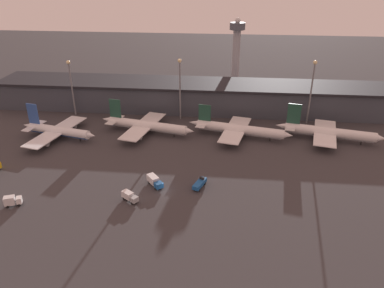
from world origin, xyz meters
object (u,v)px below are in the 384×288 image
airplane_2 (239,129)px  service_vehicle_0 (200,184)px  control_tower (237,46)px  airplane_1 (146,126)px  service_vehicle_1 (129,196)px  service_vehicle_3 (155,181)px  airplane_3 (328,132)px  service_vehicle_4 (12,201)px  airplane_0 (58,131)px

airplane_2 → service_vehicle_0: (-13.13, -41.21, -2.08)m
control_tower → service_vehicle_0: bearing=-95.6°
airplane_1 → airplane_2: airplane_1 is taller
airplane_1 → service_vehicle_0: size_ratio=5.80×
service_vehicle_1 → service_vehicle_3: size_ratio=0.82×
service_vehicle_3 → airplane_2: bearing=106.6°
airplane_3 → service_vehicle_1: size_ratio=7.27×
service_vehicle_1 → service_vehicle_4: (-34.82, -6.19, 0.20)m
service_vehicle_1 → airplane_0: bearing=169.6°
airplane_2 → service_vehicle_3: bearing=-111.6°
service_vehicle_0 → airplane_2: bearing=2.4°
airplane_2 → service_vehicle_0: airplane_2 is taller
service_vehicle_0 → service_vehicle_1: size_ratio=1.23×
airplane_1 → service_vehicle_0: 49.38m
control_tower → airplane_2: bearing=-89.1°
service_vehicle_0 → service_vehicle_1: (-21.10, -9.97, 0.27)m
airplane_2 → service_vehicle_4: size_ratio=8.20×
airplane_1 → airplane_2: bearing=12.1°
airplane_1 → service_vehicle_4: 64.63m
airplane_1 → service_vehicle_1: bearing=-71.3°
service_vehicle_1 → service_vehicle_4: bearing=-134.6°
airplane_3 → control_tower: bearing=128.0°
airplane_3 → service_vehicle_3: airplane_3 is taller
airplane_0 → control_tower: 117.75m
airplane_0 → service_vehicle_3: 57.77m
airplane_0 → airplane_2: airplane_0 is taller
airplane_3 → airplane_2: bearing=-167.0°
service_vehicle_3 → service_vehicle_4: size_ratio=1.35×
service_vehicle_3 → service_vehicle_4: 43.81m
airplane_3 → airplane_0: bearing=-162.9°
control_tower → service_vehicle_3: bearing=-102.4°
airplane_3 → service_vehicle_4: 120.80m
airplane_2 → control_tower: size_ratio=1.15×
airplane_2 → airplane_3: airplane_3 is taller
airplane_1 → service_vehicle_0: (26.71, -41.48, -2.05)m
control_tower → airplane_1: bearing=-115.7°
service_vehicle_1 → airplane_1: bearing=131.6°
airplane_0 → airplane_3: 113.05m
airplane_0 → service_vehicle_1: airplane_0 is taller
service_vehicle_1 → service_vehicle_3: (6.07, 9.56, 0.11)m
airplane_0 → airplane_3: (112.69, 9.09, 0.24)m
airplane_1 → control_tower: bearing=76.8°
airplane_2 → airplane_3: (37.05, 0.35, 0.10)m
airplane_1 → service_vehicle_3: size_ratio=5.89×
airplane_0 → service_vehicle_0: size_ratio=4.77×
airplane_0 → control_tower: control_tower is taller
airplane_0 → airplane_3: airplane_3 is taller
service_vehicle_0 → service_vehicle_3: (-15.04, -0.42, 0.38)m
airplane_1 → service_vehicle_4: size_ratio=7.94×
airplane_1 → service_vehicle_1: 51.79m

